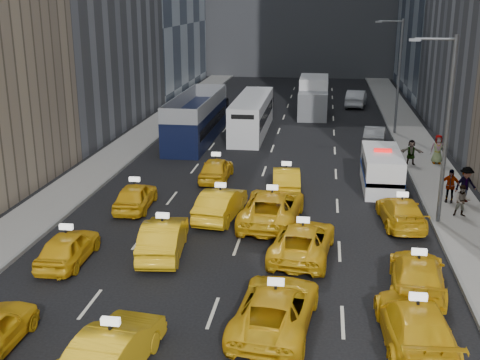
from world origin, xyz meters
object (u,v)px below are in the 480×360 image
object	(u,v)px
nypd_van	(381,170)
box_truck	(313,97)
double_decker	(197,118)
city_bus	(252,115)

from	to	relation	value
nypd_van	box_truck	size ratio (longest dim) A/B	0.73
nypd_van	double_decker	distance (m)	16.65
nypd_van	box_truck	bearing A→B (deg)	106.09
nypd_van	double_decker	xyz separation A→B (m)	(-13.02, 10.35, 0.66)
box_truck	double_decker	bearing A→B (deg)	-129.01
city_bus	box_truck	bearing A→B (deg)	64.30
nypd_van	city_bus	distance (m)	16.23
double_decker	nypd_van	bearing A→B (deg)	-46.13
double_decker	city_bus	xyz separation A→B (m)	(3.90, 3.07, -0.25)
nypd_van	city_bus	bearing A→B (deg)	128.94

